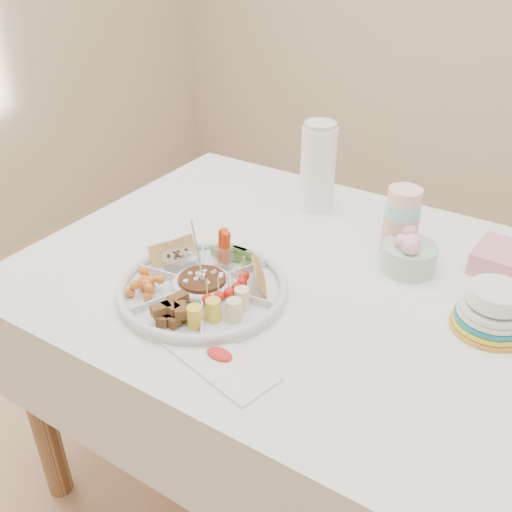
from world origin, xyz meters
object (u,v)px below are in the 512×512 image
Objects in this scene: thermos at (318,165)px; plate_stack at (493,309)px; dining_table at (329,400)px; party_tray at (203,286)px.

thermos is 0.65m from plate_stack.
thermos is at bearing 125.41° from dining_table.
party_tray reaches higher than dining_table.
thermos is at bearing 151.22° from plate_stack.
party_tray is 0.55m from thermos.
party_tray is 0.62m from plate_stack.
thermos is (0.01, 0.54, 0.11)m from party_tray.
thermos reaches higher than party_tray.
plate_stack reaches higher than party_tray.
party_tray is 1.46× the size of thermos.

